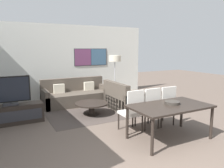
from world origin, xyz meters
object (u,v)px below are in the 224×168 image
object	(u,v)px
television	(10,91)
fruit_bowl	(172,102)
dining_table	(170,108)
floor_lamp	(115,61)
sofa_main	(76,96)
dining_chair_centre	(149,107)
sofa_side	(124,101)
dining_chair_right	(165,104)
coffee_table	(92,106)
tv_console	(11,114)
dining_chair_left	(133,109)

from	to	relation	value
television	fruit_bowl	bearing A→B (deg)	-40.05
dining_table	floor_lamp	bearing A→B (deg)	79.38
sofa_main	dining_chair_centre	xyz separation A→B (m)	(0.80, -3.06, 0.26)
television	floor_lamp	world-z (taller)	floor_lamp
sofa_side	floor_lamp	size ratio (longest dim) A/B	0.85
sofa_side	floor_lamp	xyz separation A→B (m)	(0.36, 1.26, 1.18)
dining_chair_right	television	bearing A→B (deg)	150.75
television	coffee_table	bearing A→B (deg)	-6.65
sofa_side	floor_lamp	bearing A→B (deg)	-16.15
floor_lamp	dining_chair_right	bearing A→B (deg)	-93.88
tv_console	sofa_main	xyz separation A→B (m)	(2.10, 1.17, 0.03)
tv_console	dining_chair_left	bearing A→B (deg)	-38.20
sofa_side	dining_chair_centre	distance (m)	1.76
television	sofa_side	size ratio (longest dim) A/B	0.69
dining_chair_centre	dining_chair_left	bearing A→B (deg)	-178.64
floor_lamp	dining_chair_centre	bearing A→B (deg)	-103.01
television	sofa_side	xyz separation A→B (m)	(3.22, -0.19, -0.57)
dining_chair_left	fruit_bowl	distance (m)	0.89
sofa_main	dining_chair_right	world-z (taller)	dining_chair_right
floor_lamp	television	bearing A→B (deg)	-163.34
dining_chair_right	tv_console	bearing A→B (deg)	150.76
sofa_main	fruit_bowl	bearing A→B (deg)	-76.16
tv_console	coffee_table	world-z (taller)	tv_console
coffee_table	dining_chair_right	distance (m)	2.11
dining_chair_right	floor_lamp	world-z (taller)	floor_lamp
fruit_bowl	tv_console	bearing A→B (deg)	139.96
dining_chair_left	dining_chair_centre	bearing A→B (deg)	1.36
television	dining_table	size ratio (longest dim) A/B	0.58
television	dining_chair_right	size ratio (longest dim) A/B	0.98
dining_chair_left	floor_lamp	bearing A→B (deg)	68.56
dining_chair_right	floor_lamp	bearing A→B (deg)	86.12
dining_table	dining_chair_right	bearing A→B (deg)	54.87
tv_console	coffee_table	bearing A→B (deg)	-6.63
television	dining_table	xyz separation A→B (m)	(2.90, -2.58, -0.18)
dining_chair_right	dining_table	bearing A→B (deg)	-125.13
dining_chair_centre	fruit_bowl	world-z (taller)	dining_chair_centre
dining_table	dining_chair_right	world-z (taller)	dining_chair_right
dining_table	sofa_main	bearing A→B (deg)	102.08
tv_console	dining_chair_left	distance (m)	3.09
dining_chair_right	dining_chair_centre	bearing A→B (deg)	179.54
dining_chair_right	fruit_bowl	size ratio (longest dim) A/B	3.05
dining_chair_right	floor_lamp	xyz separation A→B (m)	(0.20, 2.97, 0.92)
fruit_bowl	coffee_table	bearing A→B (deg)	111.76
sofa_main	floor_lamp	bearing A→B (deg)	-3.78
television	coffee_table	size ratio (longest dim) A/B	1.04
tv_console	television	distance (m)	0.61
coffee_table	sofa_main	bearing A→B (deg)	90.00
tv_console	fruit_bowl	distance (m)	3.97
dining_table	floor_lamp	world-z (taller)	floor_lamp
coffee_table	tv_console	bearing A→B (deg)	173.37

